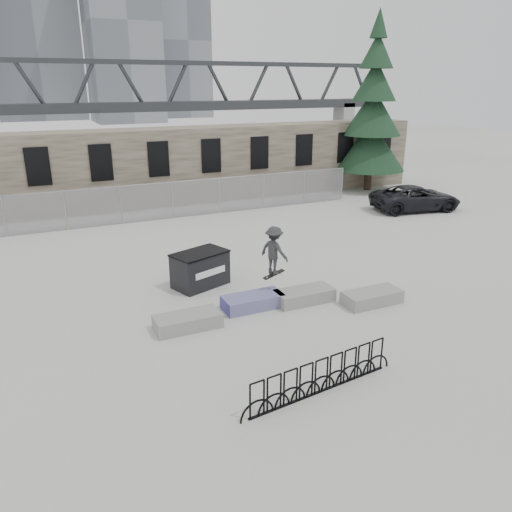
{
  "coord_description": "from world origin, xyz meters",
  "views": [
    {
      "loc": [
        -7.02,
        -13.49,
        7.06
      ],
      "look_at": [
        -0.09,
        1.48,
        1.3
      ],
      "focal_mm": 35.0,
      "sensor_mm": 36.0,
      "label": 1
    }
  ],
  "objects_px": {
    "planter_offset": "(372,297)",
    "suv": "(416,198)",
    "spruce_tree": "(372,118)",
    "planter_far_left": "(188,321)",
    "bike_rack": "(321,376)",
    "dumpster": "(200,269)",
    "planter_center_right": "(304,295)",
    "planter_center_left": "(253,301)",
    "skateboarder": "(274,251)"
  },
  "relations": [
    {
      "from": "planter_offset",
      "to": "suv",
      "type": "xyz_separation_m",
      "value": [
        10.34,
        9.57,
        0.48
      ]
    },
    {
      "from": "suv",
      "to": "spruce_tree",
      "type": "bearing_deg",
      "value": 0.04
    },
    {
      "from": "planter_far_left",
      "to": "bike_rack",
      "type": "height_order",
      "value": "bike_rack"
    },
    {
      "from": "suv",
      "to": "dumpster",
      "type": "bearing_deg",
      "value": 121.08
    },
    {
      "from": "spruce_tree",
      "to": "suv",
      "type": "xyz_separation_m",
      "value": [
        -1.11,
        -6.02,
        -4.07
      ]
    },
    {
      "from": "planter_far_left",
      "to": "planter_center_right",
      "type": "xyz_separation_m",
      "value": [
        4.17,
        0.19,
        0.0
      ]
    },
    {
      "from": "planter_center_right",
      "to": "suv",
      "type": "distance_m",
      "value": 14.98
    },
    {
      "from": "planter_center_left",
      "to": "planter_center_right",
      "type": "relative_size",
      "value": 1.0
    },
    {
      "from": "planter_center_left",
      "to": "spruce_tree",
      "type": "height_order",
      "value": "spruce_tree"
    },
    {
      "from": "planter_offset",
      "to": "bike_rack",
      "type": "xyz_separation_m",
      "value": [
        -4.27,
        -3.64,
        0.2
      ]
    },
    {
      "from": "planter_center_left",
      "to": "dumpster",
      "type": "relative_size",
      "value": 0.89
    },
    {
      "from": "planter_center_left",
      "to": "suv",
      "type": "height_order",
      "value": "suv"
    },
    {
      "from": "planter_far_left",
      "to": "planter_center_left",
      "type": "xyz_separation_m",
      "value": [
        2.39,
        0.48,
        0.0
      ]
    },
    {
      "from": "suv",
      "to": "planter_center_left",
      "type": "bearing_deg",
      "value": 130.63
    },
    {
      "from": "planter_far_left",
      "to": "planter_center_left",
      "type": "relative_size",
      "value": 1.0
    },
    {
      "from": "spruce_tree",
      "to": "skateboarder",
      "type": "bearing_deg",
      "value": -135.82
    },
    {
      "from": "dumpster",
      "to": "skateboarder",
      "type": "relative_size",
      "value": 1.27
    },
    {
      "from": "bike_rack",
      "to": "suv",
      "type": "xyz_separation_m",
      "value": [
        14.62,
        13.21,
        0.28
      ]
    },
    {
      "from": "planter_offset",
      "to": "suv",
      "type": "distance_m",
      "value": 14.1
    },
    {
      "from": "planter_center_right",
      "to": "spruce_tree",
      "type": "height_order",
      "value": "spruce_tree"
    },
    {
      "from": "planter_center_left",
      "to": "dumpster",
      "type": "height_order",
      "value": "dumpster"
    },
    {
      "from": "planter_center_right",
      "to": "skateboarder",
      "type": "xyz_separation_m",
      "value": [
        -0.87,
        0.58,
        1.54
      ]
    },
    {
      "from": "planter_center_right",
      "to": "skateboarder",
      "type": "bearing_deg",
      "value": 146.27
    },
    {
      "from": "planter_center_left",
      "to": "skateboarder",
      "type": "relative_size",
      "value": 1.13
    },
    {
      "from": "suv",
      "to": "planter_offset",
      "type": "bearing_deg",
      "value": 143.28
    },
    {
      "from": "planter_center_left",
      "to": "spruce_tree",
      "type": "bearing_deg",
      "value": 43.02
    },
    {
      "from": "planter_center_right",
      "to": "dumpster",
      "type": "bearing_deg",
      "value": 134.03
    },
    {
      "from": "planter_center_left",
      "to": "dumpster",
      "type": "distance_m",
      "value": 2.74
    },
    {
      "from": "planter_far_left",
      "to": "planter_center_left",
      "type": "height_order",
      "value": "same"
    },
    {
      "from": "planter_center_right",
      "to": "bike_rack",
      "type": "relative_size",
      "value": 0.45
    },
    {
      "from": "planter_far_left",
      "to": "suv",
      "type": "bearing_deg",
      "value": 27.71
    },
    {
      "from": "planter_far_left",
      "to": "suv",
      "type": "xyz_separation_m",
      "value": [
        16.51,
        8.67,
        0.48
      ]
    },
    {
      "from": "planter_far_left",
      "to": "dumpster",
      "type": "distance_m",
      "value": 3.37
    },
    {
      "from": "planter_far_left",
      "to": "skateboarder",
      "type": "relative_size",
      "value": 1.13
    },
    {
      "from": "planter_center_right",
      "to": "suv",
      "type": "relative_size",
      "value": 0.39
    },
    {
      "from": "planter_far_left",
      "to": "spruce_tree",
      "type": "bearing_deg",
      "value": 39.82
    },
    {
      "from": "spruce_tree",
      "to": "dumpster",
      "type": "bearing_deg",
      "value": -144.19
    },
    {
      "from": "planter_offset",
      "to": "spruce_tree",
      "type": "xyz_separation_m",
      "value": [
        11.46,
        15.59,
        4.54
      ]
    },
    {
      "from": "bike_rack",
      "to": "spruce_tree",
      "type": "height_order",
      "value": "spruce_tree"
    },
    {
      "from": "bike_rack",
      "to": "spruce_tree",
      "type": "bearing_deg",
      "value": 50.72
    },
    {
      "from": "planter_center_right",
      "to": "bike_rack",
      "type": "xyz_separation_m",
      "value": [
        -2.28,
        -4.73,
        0.2
      ]
    },
    {
      "from": "planter_center_left",
      "to": "planter_offset",
      "type": "xyz_separation_m",
      "value": [
        3.78,
        -1.37,
        0.0
      ]
    },
    {
      "from": "planter_center_left",
      "to": "planter_center_right",
      "type": "xyz_separation_m",
      "value": [
        1.78,
        -0.29,
        0.0
      ]
    },
    {
      "from": "bike_rack",
      "to": "suv",
      "type": "height_order",
      "value": "suv"
    },
    {
      "from": "bike_rack",
      "to": "planter_center_right",
      "type": "bearing_deg",
      "value": 64.26
    },
    {
      "from": "bike_rack",
      "to": "skateboarder",
      "type": "distance_m",
      "value": 5.66
    },
    {
      "from": "planter_offset",
      "to": "dumpster",
      "type": "bearing_deg",
      "value": 140.38
    },
    {
      "from": "skateboarder",
      "to": "spruce_tree",
      "type": "bearing_deg",
      "value": -71.58
    },
    {
      "from": "planter_far_left",
      "to": "bike_rack",
      "type": "bearing_deg",
      "value": -67.4
    },
    {
      "from": "suv",
      "to": "skateboarder",
      "type": "relative_size",
      "value": 2.92
    }
  ]
}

